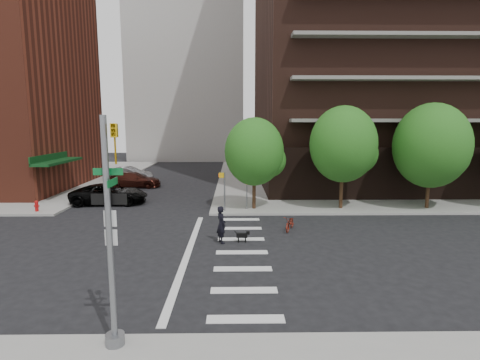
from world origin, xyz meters
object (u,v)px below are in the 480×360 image
traffic_signal (112,252)px  parked_car_silver (129,174)px  parked_car_maroon (134,180)px  parked_car_black (109,194)px  fire_hydrant (37,205)px  scooter (290,223)px  dog_walker (221,225)px

traffic_signal → parked_car_silver: bearing=105.0°
parked_car_maroon → parked_car_black: bearing=-178.7°
fire_hydrant → parked_car_black: size_ratio=0.13×
parked_car_maroon → scooter: (12.55, -14.46, -0.30)m
fire_hydrant → dog_walker: 14.02m
parked_car_black → parked_car_silver: 10.76m
parked_car_silver → dog_walker: (10.20, -19.92, 0.16)m
dog_walker → parked_car_maroon: bearing=3.7°
fire_hydrant → traffic_signal: bearing=-56.7°
parked_car_maroon → dog_walker: dog_walker is taller
fire_hydrant → scooter: 16.80m
parked_car_silver → fire_hydrant: bearing=175.4°
parked_car_silver → dog_walker: dog_walker is taller
scooter → dog_walker: bearing=-129.4°
scooter → fire_hydrant: bearing=-173.4°
parked_car_black → dog_walker: bearing=-140.1°
parked_car_black → parked_car_silver: (-1.56, 10.65, 0.03)m
parked_car_maroon → dog_walker: 18.77m
traffic_signal → dog_walker: size_ratio=3.19×
parked_car_maroon → dog_walker: bearing=-152.0°
fire_hydrant → parked_car_black: (3.86, 2.93, 0.21)m
traffic_signal → dog_walker: bearing=74.6°
traffic_signal → parked_car_silver: traffic_signal is taller
traffic_signal → parked_car_black: (-6.17, 18.23, -1.94)m
traffic_signal → fire_hydrant: size_ratio=8.20×
scooter → dog_walker: 4.35m
parked_car_black → parked_car_maroon: 7.31m
parked_car_silver → scooter: size_ratio=2.98×
parked_car_maroon → scooter: bearing=-139.0°
fire_hydrant → dog_walker: size_ratio=0.39×
parked_car_maroon → parked_car_silver: (-1.42, 3.34, 0.06)m
parked_car_silver → parked_car_maroon: bearing=-152.0°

